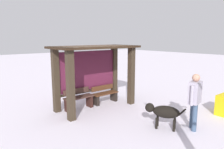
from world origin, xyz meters
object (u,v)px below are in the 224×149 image
at_px(bench_left_inside, 79,100).
at_px(person_walking, 195,97).
at_px(bench_center_inside, 105,95).
at_px(dog, 163,112).
at_px(bus_shelter, 93,66).

bearing_deg(bench_left_inside, person_walking, -65.95).
height_order(bench_center_inside, dog, dog).
xyz_separation_m(bench_left_inside, dog, (1.03, -3.08, 0.15)).
bearing_deg(bench_center_inside, person_walking, -83.77).
distance_m(person_walking, dog, 0.98).
xyz_separation_m(bus_shelter, person_walking, (1.02, -3.59, -0.64)).
bearing_deg(dog, bench_left_inside, 108.43).
relative_size(bus_shelter, bench_left_inside, 2.84).
bearing_deg(bus_shelter, person_walking, -74.05).
bearing_deg(bus_shelter, bench_left_inside, 170.59).
bearing_deg(bus_shelter, dog, -82.26).
bearing_deg(bench_left_inside, bus_shelter, -9.41).
bearing_deg(person_walking, bus_shelter, 105.95).
height_order(bench_center_inside, person_walking, person_walking).
bearing_deg(bench_center_inside, bus_shelter, -170.28).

